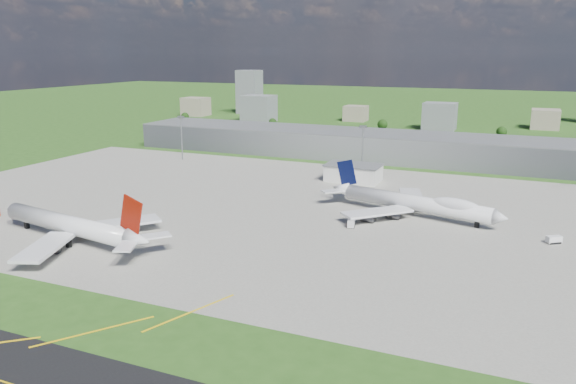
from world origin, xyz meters
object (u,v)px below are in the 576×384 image
at_px(van_white_far, 554,240).
at_px(van_white_near, 351,223).
at_px(airliner_blue_quad, 416,203).
at_px(tug_yellow, 83,231).
at_px(airliner_red_twin, 73,226).

bearing_deg(van_white_far, van_white_near, 152.85).
xyz_separation_m(airliner_blue_quad, tug_yellow, (-103.72, -68.15, -4.33)).
distance_m(tug_yellow, van_white_far, 161.95).
xyz_separation_m(van_white_near, van_white_far, (67.79, 9.17, -0.12)).
xyz_separation_m(tug_yellow, van_white_near, (84.83, 45.01, 0.42)).
bearing_deg(airliner_red_twin, airliner_blue_quad, -133.43).
relative_size(airliner_red_twin, van_white_far, 13.66).
relative_size(airliner_red_twin, airliner_blue_quad, 1.02).
relative_size(airliner_blue_quad, tug_yellow, 16.98).
bearing_deg(van_white_far, tug_yellow, 164.69).
xyz_separation_m(airliner_red_twin, van_white_near, (81.37, 52.75, -4.01)).
distance_m(airliner_blue_quad, tug_yellow, 124.19).
bearing_deg(tug_yellow, van_white_far, 8.98).
relative_size(tug_yellow, van_white_far, 0.78).
bearing_deg(van_white_near, tug_yellow, 105.82).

